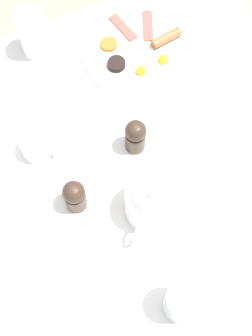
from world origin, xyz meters
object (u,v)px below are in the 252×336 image
Objects in this scene: water_glass_tall at (183,302)px; water_glass_short at (33,34)px; teapot_near at (150,203)px; salt_grinder at (75,196)px; breakfast_plate at (139,50)px; pepper_grinder at (136,136)px; teacup_with_saucer_right at (37,147)px.

water_glass_short reaches higher than water_glass_tall.
salt_grinder is (0.08, 0.15, 0.01)m from teapot_near.
breakfast_plate is 2.32× the size of water_glass_short.
pepper_grinder is 1.00× the size of salt_grinder.
breakfast_plate is 0.29m from pepper_grinder.
water_glass_short is (0.54, 0.09, 0.02)m from teapot_near.
pepper_grinder is at bearing 33.66° from teapot_near.
pepper_grinder is at bearing -109.43° from teacup_with_saucer_right.
water_glass_tall is at bearing -158.33° from salt_grinder.
breakfast_plate is at bearing -42.60° from salt_grinder.
teacup_with_saucer_right is 0.24m from pepper_grinder.
water_glass_short reaches higher than teapot_near.
teapot_near is 1.38× the size of water_glass_tall.
water_glass_short is (0.30, -0.10, 0.04)m from teacup_with_saucer_right.
pepper_grinder is at bearing 153.99° from breakfast_plate.
breakfast_plate is 0.40m from teacup_with_saucer_right.
teapot_near is at bearing 167.33° from pepper_grinder.
teacup_with_saucer_right is 1.26× the size of salt_grinder.
breakfast_plate is at bearing -26.01° from pepper_grinder.
pepper_grinder is (0.17, -0.04, 0.01)m from teapot_near.
teacup_with_saucer_right is 1.02× the size of water_glass_short.
teacup_with_saucer_right is 0.31m from water_glass_short.
teapot_near is 1.16× the size of teacup_with_saucer_right.
teacup_with_saucer_right is 1.19× the size of water_glass_tall.
teacup_with_saucer_right is 0.50m from water_glass_tall.
teapot_near reaches higher than breakfast_plate.
water_glass_tall reaches higher than teacup_with_saucer_right.
breakfast_plate is at bearing -114.86° from water_glass_short.
teapot_near is 0.17m from pepper_grinder.
salt_grinder reaches higher than breakfast_plate.
teapot_near is 0.55m from water_glass_short.
teapot_near reaches higher than water_glass_tall.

